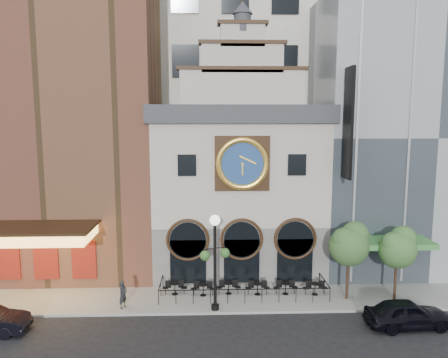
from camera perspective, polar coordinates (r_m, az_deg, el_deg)
name	(u,v)px	position (r m, az deg, el deg)	size (l,w,h in m)	color
ground	(246,314)	(27.02, 2.95, -17.23)	(120.00, 120.00, 0.00)	black
sidewalk	(243,296)	(29.26, 2.51, -15.00)	(44.00, 5.00, 0.15)	gray
clock_building	(238,183)	(32.58, 1.84, -0.48)	(12.60, 8.78, 18.65)	#605E5B
theater_building	(67,103)	(35.94, -19.82, 9.32)	(14.00, 15.60, 25.00)	brown
retail_building	(399,135)	(37.54, 21.92, 5.38)	(14.00, 14.40, 20.00)	gray
office_tower	(230,30)	(45.15, 0.81, 18.91)	(20.00, 16.00, 40.00)	silver
cafe_railing	(243,288)	(29.05, 2.52, -14.05)	(10.60, 2.60, 0.90)	black
bistro_0	(175,287)	(29.27, -6.45, -13.90)	(1.58, 0.68, 0.90)	black
bistro_1	(203,289)	(28.94, -2.75, -14.12)	(1.58, 0.68, 0.90)	black
bistro_2	(229,287)	(29.16, 0.60, -13.93)	(1.58, 0.68, 0.90)	black
bistro_3	(258,288)	(29.13, 4.41, -13.98)	(1.58, 0.68, 0.90)	black
bistro_4	(286,287)	(29.39, 8.04, -13.83)	(1.58, 0.68, 0.90)	black
bistro_5	(315,288)	(29.63, 11.80, -13.74)	(1.58, 0.68, 0.90)	black
car_right	(407,314)	(27.17, 22.84, -15.92)	(1.86, 4.63, 1.58)	black
pedestrian	(123,295)	(27.74, -13.06, -14.49)	(0.62, 0.40, 1.69)	black
lamppost	(215,252)	(25.93, -1.19, -9.47)	(1.76, 1.05, 5.79)	black
tree_left	(349,243)	(28.56, 16.07, -8.05)	(2.56, 2.46, 4.93)	#382619
tree_right	(398,247)	(29.49, 21.75, -8.20)	(2.42, 2.33, 4.66)	#382619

